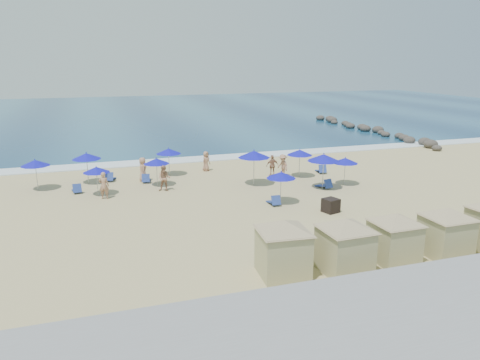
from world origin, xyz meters
The scene contains 32 objects.
ground centered at (0.00, 0.00, 0.00)m, with size 160.00×160.00×0.00m, color tan.
ocean centered at (0.00, 55.00, 0.03)m, with size 160.00×80.00×0.06m, color navy.
surf_line centered at (0.00, 15.50, 0.04)m, with size 160.00×2.50×0.08m, color white.
seawall centered at (0.00, -13.50, 0.65)m, with size 160.00×6.10×1.22m.
rock_jetty centered at (24.01, 24.90, 0.36)m, with size 2.56×26.66×0.96m.
trash_bin centered at (3.39, -2.11, 0.42)m, with size 0.85×0.85×0.85m, color black.
cabana_0 centered at (-2.79, -9.02, 1.57)m, with size 4.35×4.35×2.74m.
cabana_1 centered at (-0.12, -9.58, 1.54)m, with size 4.29×4.29×2.69m.
cabana_2 centered at (2.60, -9.33, 1.46)m, with size 4.05×4.05×2.54m.
cabana_3 centered at (5.30, -9.56, 1.50)m, with size 4.16×4.16×2.61m.
umbrella_0 centered at (-13.94, 8.94, 1.97)m, with size 2.00×2.00×2.27m.
umbrella_1 centered at (-9.92, 6.20, 1.79)m, with size 1.82×1.82×2.07m.
umbrella_2 centered at (-10.48, 9.66, 2.09)m, with size 2.12×2.12×2.41m.
umbrella_3 centered at (-4.27, 10.29, 1.97)m, with size 1.99×1.99×2.27m.
umbrella_4 centered at (-5.68, 7.35, 1.86)m, with size 1.88×1.88×2.14m.
umbrella_5 centered at (1.20, 0.50, 1.88)m, with size 1.91×1.91×2.17m.
umbrella_6 centered at (1.13, 5.33, 2.32)m, with size 2.35×2.35×2.68m.
umbrella_7 centered at (5.42, 2.72, 2.30)m, with size 2.33×2.33×2.65m.
umbrella_8 centered at (5.36, 6.49, 1.98)m, with size 2.01×2.01×2.28m.
umbrella_9 centered at (7.50, 3.25, 1.84)m, with size 1.87×1.87×2.12m.
beach_chair_0 centered at (-11.31, 7.30, 0.25)m, with size 0.73×1.36×0.71m.
beach_chair_1 centered at (-8.89, 9.92, 0.26)m, with size 0.92×1.48×0.76m.
beach_chair_2 centered at (-6.34, 8.64, 0.25)m, with size 0.83×1.40×0.72m.
beach_chair_3 centered at (0.68, 0.33, 0.25)m, with size 0.62×1.31×0.71m.
beach_chair_4 centered at (5.68, 2.83, 0.26)m, with size 0.86×1.47×0.76m.
beach_chair_5 centered at (7.67, 7.13, 0.26)m, with size 0.88×1.47×0.76m.
beachgoer_0 centered at (-9.53, 5.19, 0.92)m, with size 0.67×0.44×1.84m, color #AC7A5F.
beachgoer_1 centered at (-5.40, 5.81, 0.92)m, with size 0.90×0.70×1.85m, color #AC7A5F.
beachgoer_2 centered at (3.47, 7.46, 0.85)m, with size 1.00×0.42×1.71m, color #AC7A5F.
beachgoer_3 centered at (4.18, 7.05, 0.89)m, with size 1.15×0.66×1.79m, color #AC7A5F.
beachgoer_4 centered at (-1.09, 10.83, 0.83)m, with size 0.81×0.53×1.66m, color #AC7A5F.
beachgoer_5 centered at (-6.50, 9.03, 0.93)m, with size 0.90×0.59×1.85m, color #AC7A5F.
Camera 1 is at (-10.41, -26.07, 9.04)m, focal length 35.00 mm.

